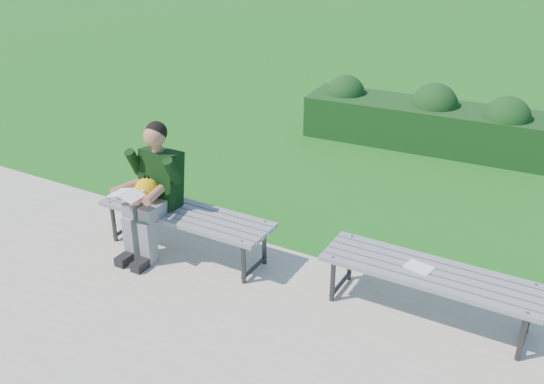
{
  "coord_description": "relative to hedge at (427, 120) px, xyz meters",
  "views": [
    {
      "loc": [
        2.62,
        -4.66,
        3.21
      ],
      "look_at": [
        0.16,
        -0.29,
        0.78
      ],
      "focal_mm": 40.0,
      "sensor_mm": 36.0,
      "label": 1
    }
  ],
  "objects": [
    {
      "name": "bench_right",
      "position": [
        1.19,
        -3.95,
        0.03
      ],
      "size": [
        1.8,
        0.5,
        0.46
      ],
      "color": "slate",
      "rests_on": "walkway"
    },
    {
      "name": "hedge",
      "position": [
        0.0,
        0.0,
        0.0
      ],
      "size": [
        3.46,
        1.07,
        0.91
      ],
      "color": "#123A12",
      "rests_on": "ground"
    },
    {
      "name": "ground",
      "position": [
        -0.52,
        -3.57,
        -0.38
      ],
      "size": [
        80.0,
        80.0,
        0.0
      ],
      "color": "#347C25",
      "rests_on": "ground"
    },
    {
      "name": "walkway",
      "position": [
        -0.52,
        -5.32,
        -0.37
      ],
      "size": [
        30.0,
        3.5,
        0.02
      ],
      "color": "beige",
      "rests_on": "ground"
    },
    {
      "name": "bench_left",
      "position": [
        -1.19,
        -4.1,
        0.03
      ],
      "size": [
        1.8,
        0.5,
        0.46
      ],
      "color": "slate",
      "rests_on": "walkway"
    },
    {
      "name": "paper_sheet",
      "position": [
        1.09,
        -3.95,
        0.09
      ],
      "size": [
        0.25,
        0.2,
        0.01
      ],
      "color": "white",
      "rests_on": "bench_right"
    },
    {
      "name": "seated_boy",
      "position": [
        -1.49,
        -4.2,
        0.33
      ],
      "size": [
        0.56,
        0.76,
        1.31
      ],
      "color": "gray",
      "rests_on": "walkway"
    }
  ]
}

